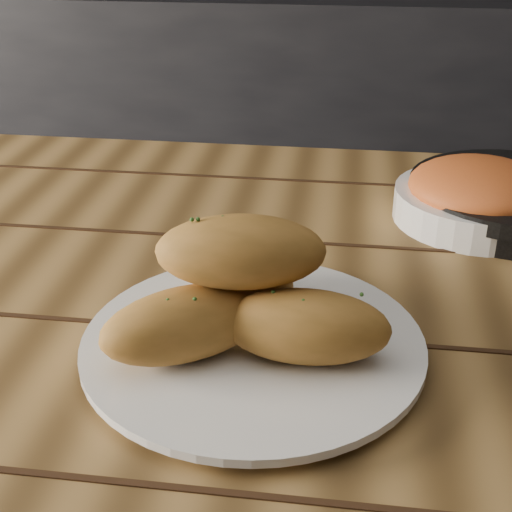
{
  "coord_description": "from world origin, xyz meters",
  "views": [
    {
      "loc": [
        0.28,
        -0.21,
        1.12
      ],
      "look_at": [
        0.21,
        0.33,
        0.84
      ],
      "focal_mm": 50.0,
      "sensor_mm": 36.0,
      "label": 1
    }
  ],
  "objects_px": {
    "table": "(311,362)",
    "bowl": "(479,196)",
    "bread_rolls": "(246,295)",
    "plate": "(253,346)"
  },
  "relations": [
    {
      "from": "table",
      "to": "bread_rolls",
      "type": "bearing_deg",
      "value": -111.03
    },
    {
      "from": "bread_rolls",
      "to": "plate",
      "type": "bearing_deg",
      "value": 30.96
    },
    {
      "from": "table",
      "to": "bread_rolls",
      "type": "height_order",
      "value": "bread_rolls"
    },
    {
      "from": "bread_rolls",
      "to": "bowl",
      "type": "relative_size",
      "value": 1.21
    },
    {
      "from": "bowl",
      "to": "bread_rolls",
      "type": "bearing_deg",
      "value": -126.49
    },
    {
      "from": "plate",
      "to": "bread_rolls",
      "type": "bearing_deg",
      "value": -149.04
    },
    {
      "from": "table",
      "to": "bowl",
      "type": "bearing_deg",
      "value": 45.34
    },
    {
      "from": "plate",
      "to": "bowl",
      "type": "xyz_separation_m",
      "value": [
        0.24,
        0.33,
        0.02
      ]
    },
    {
      "from": "plate",
      "to": "bowl",
      "type": "bearing_deg",
      "value": 53.84
    },
    {
      "from": "table",
      "to": "bowl",
      "type": "distance_m",
      "value": 0.3
    }
  ]
}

